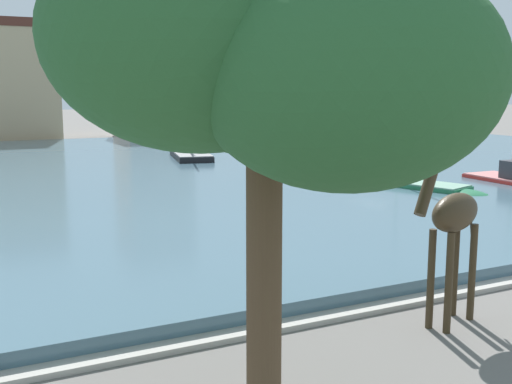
# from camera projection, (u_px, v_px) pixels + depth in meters

# --- Properties ---
(harbor_water) EXTENTS (87.61, 47.89, 0.43)m
(harbor_water) POSITION_uv_depth(u_px,v_px,m) (61.00, 177.00, 34.55)
(harbor_water) COLOR #476675
(harbor_water) RESTS_ON ground
(quay_edge_coping) EXTENTS (87.61, 0.50, 0.12)m
(quay_edge_coping) POSITION_uv_depth(u_px,v_px,m) (268.00, 328.00, 13.27)
(quay_edge_coping) COLOR #ADA89E
(quay_edge_coping) RESTS_ON ground
(giraffe_statue) EXTENTS (2.58, 1.28, 4.64)m
(giraffe_statue) POSITION_uv_depth(u_px,v_px,m) (452.00, 217.00, 13.23)
(giraffe_statue) COLOR #382B19
(giraffe_statue) RESTS_ON ground
(sailboat_teal) EXTENTS (4.28, 8.62, 5.83)m
(sailboat_teal) POSITION_uv_depth(u_px,v_px,m) (253.00, 139.00, 55.99)
(sailboat_teal) COLOR teal
(sailboat_teal) RESTS_ON ground
(sailboat_black) EXTENTS (3.46, 6.78, 8.36)m
(sailboat_black) POSITION_uv_depth(u_px,v_px,m) (190.00, 157.00, 42.38)
(sailboat_black) COLOR black
(sailboat_black) RESTS_ON ground
(sailboat_green) EXTENTS (4.57, 9.51, 6.92)m
(sailboat_green) POSITION_uv_depth(u_px,v_px,m) (401.00, 186.00, 30.43)
(sailboat_green) COLOR #236B42
(sailboat_green) RESTS_ON ground
(sailboat_red) EXTENTS (2.38, 6.23, 6.47)m
(sailboat_red) POSITION_uv_depth(u_px,v_px,m) (512.00, 180.00, 31.48)
(sailboat_red) COLOR red
(sailboat_red) RESTS_ON ground
(shade_tree) EXTENTS (6.58, 6.36, 7.31)m
(shade_tree) POSITION_uv_depth(u_px,v_px,m) (276.00, 49.00, 8.85)
(shade_tree) COLOR brown
(shade_tree) RESTS_ON ground
(townhouse_tall_gabled) EXTENTS (6.53, 6.30, 11.16)m
(townhouse_tall_gabled) POSITION_uv_depth(u_px,v_px,m) (20.00, 82.00, 58.67)
(townhouse_tall_gabled) COLOR tan
(townhouse_tall_gabled) RESTS_ON ground
(townhouse_wide_warehouse) EXTENTS (6.78, 6.82, 13.40)m
(townhouse_wide_warehouse) POSITION_uv_depth(u_px,v_px,m) (151.00, 71.00, 64.59)
(townhouse_wide_warehouse) COLOR beige
(townhouse_wide_warehouse) RESTS_ON ground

